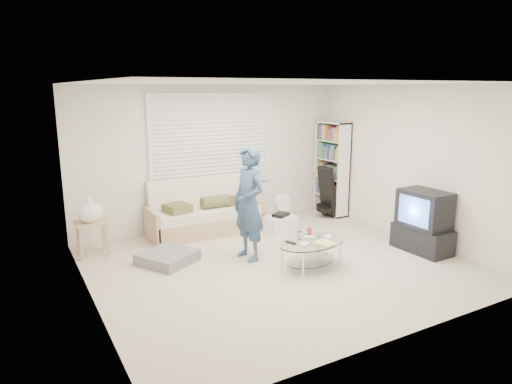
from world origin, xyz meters
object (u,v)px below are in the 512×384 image
bookshelf (331,169)px  coffee_table (312,246)px  futon_sofa (205,215)px  tv_unit (423,222)px

bookshelf → coffee_table: (-2.00, -2.13, -0.59)m
futon_sofa → tv_unit: size_ratio=2.05×
tv_unit → coffee_table: bearing=171.9°
bookshelf → tv_unit: 2.44m
bookshelf → coffee_table: 2.98m
futon_sofa → tv_unit: bearing=-44.3°
futon_sofa → tv_unit: (2.53, -2.47, 0.15)m
futon_sofa → coffee_table: size_ratio=1.70×
coffee_table → futon_sofa: bearing=106.6°
futon_sofa → bookshelf: size_ratio=1.07×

